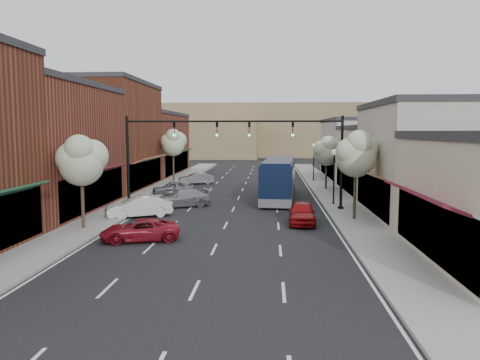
% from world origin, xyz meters
% --- Properties ---
extents(ground, '(160.00, 160.00, 0.00)m').
position_xyz_m(ground, '(0.00, 0.00, 0.00)').
color(ground, black).
rests_on(ground, ground).
extents(sidewalk_left, '(2.80, 73.00, 0.15)m').
position_xyz_m(sidewalk_left, '(-8.40, 18.50, 0.07)').
color(sidewalk_left, gray).
rests_on(sidewalk_left, ground).
extents(sidewalk_right, '(2.80, 73.00, 0.15)m').
position_xyz_m(sidewalk_right, '(8.40, 18.50, 0.07)').
color(sidewalk_right, gray).
rests_on(sidewalk_right, ground).
extents(curb_left, '(0.25, 73.00, 0.17)m').
position_xyz_m(curb_left, '(-7.00, 18.50, 0.07)').
color(curb_left, gray).
rests_on(curb_left, ground).
extents(curb_right, '(0.25, 73.00, 0.17)m').
position_xyz_m(curb_right, '(7.00, 18.50, 0.07)').
color(curb_right, gray).
rests_on(curb_right, ground).
extents(bldg_left_midnear, '(10.14, 14.10, 9.40)m').
position_xyz_m(bldg_left_midnear, '(-14.23, 6.00, 4.66)').
color(bldg_left_midnear, brown).
rests_on(bldg_left_midnear, ground).
extents(bldg_left_midfar, '(10.14, 14.10, 10.90)m').
position_xyz_m(bldg_left_midfar, '(-14.24, 20.00, 5.40)').
color(bldg_left_midfar, brown).
rests_on(bldg_left_midfar, ground).
extents(bldg_left_far, '(10.14, 18.10, 8.40)m').
position_xyz_m(bldg_left_far, '(-14.22, 36.00, 4.16)').
color(bldg_left_far, brown).
rests_on(bldg_left_far, ground).
extents(bldg_right_midnear, '(9.14, 12.10, 7.90)m').
position_xyz_m(bldg_right_midnear, '(13.72, 6.00, 3.91)').
color(bldg_right_midnear, '#B7AD9D').
rests_on(bldg_right_midnear, ground).
extents(bldg_right_midfar, '(9.14, 12.10, 6.40)m').
position_xyz_m(bldg_right_midfar, '(13.70, 18.00, 3.17)').
color(bldg_right_midfar, beige).
rests_on(bldg_right_midfar, ground).
extents(bldg_right_far, '(9.14, 16.10, 7.40)m').
position_xyz_m(bldg_right_far, '(13.71, 32.00, 3.66)').
color(bldg_right_far, '#B7AD9D').
rests_on(bldg_right_far, ground).
extents(hill_far, '(120.00, 30.00, 12.00)m').
position_xyz_m(hill_far, '(0.00, 90.00, 6.00)').
color(hill_far, '#7A6647').
rests_on(hill_far, ground).
extents(hill_near, '(50.00, 20.00, 8.00)m').
position_xyz_m(hill_near, '(-25.00, 78.00, 4.00)').
color(hill_near, '#7A6647').
rests_on(hill_near, ground).
extents(signal_mast_right, '(8.22, 0.46, 7.00)m').
position_xyz_m(signal_mast_right, '(5.62, 8.00, 4.62)').
color(signal_mast_right, black).
rests_on(signal_mast_right, ground).
extents(signal_mast_left, '(8.22, 0.46, 7.00)m').
position_xyz_m(signal_mast_left, '(-5.62, 8.00, 4.62)').
color(signal_mast_left, black).
rests_on(signal_mast_left, ground).
extents(tree_right_near, '(2.85, 2.65, 5.95)m').
position_xyz_m(tree_right_near, '(8.35, 3.94, 4.45)').
color(tree_right_near, '#47382B').
rests_on(tree_right_near, ground).
extents(tree_right_far, '(2.85, 2.65, 5.43)m').
position_xyz_m(tree_right_far, '(8.35, 19.94, 3.99)').
color(tree_right_far, '#47382B').
rests_on(tree_right_far, ground).
extents(tree_left_near, '(2.85, 2.65, 5.69)m').
position_xyz_m(tree_left_near, '(-8.25, -0.06, 4.22)').
color(tree_left_near, '#47382B').
rests_on(tree_left_near, ground).
extents(tree_left_far, '(2.85, 2.65, 6.13)m').
position_xyz_m(tree_left_far, '(-8.25, 25.94, 4.60)').
color(tree_left_far, '#47382B').
rests_on(tree_left_far, ground).
extents(lamp_post_near, '(0.44, 0.44, 4.44)m').
position_xyz_m(lamp_post_near, '(7.80, 10.50, 3.01)').
color(lamp_post_near, black).
rests_on(lamp_post_near, ground).
extents(lamp_post_far, '(0.44, 0.44, 4.44)m').
position_xyz_m(lamp_post_far, '(7.80, 28.00, 3.01)').
color(lamp_post_far, black).
rests_on(lamp_post_far, ground).
extents(coach_bus, '(3.27, 11.53, 3.48)m').
position_xyz_m(coach_bus, '(3.52, 13.28, 1.82)').
color(coach_bus, black).
rests_on(coach_bus, ground).
extents(red_hatchback, '(1.85, 4.22, 1.41)m').
position_xyz_m(red_hatchback, '(4.80, 2.84, 0.71)').
color(red_hatchback, maroon).
rests_on(red_hatchback, ground).
extents(parked_car_a, '(4.58, 2.98, 1.17)m').
position_xyz_m(parked_car_a, '(-4.20, -2.42, 0.59)').
color(parked_car_a, maroon).
rests_on(parked_car_a, ground).
extents(parked_car_b, '(4.64, 3.37, 1.46)m').
position_xyz_m(parked_car_b, '(-6.20, 4.38, 0.73)').
color(parked_car_b, silver).
rests_on(parked_car_b, ground).
extents(parked_car_c, '(5.06, 3.78, 1.36)m').
position_xyz_m(parked_car_c, '(-4.20, 8.88, 0.68)').
color(parked_car_c, gray).
rests_on(parked_car_c, ground).
extents(parked_car_d, '(4.07, 2.58, 1.29)m').
position_xyz_m(parked_car_d, '(-6.20, 15.59, 0.64)').
color(parked_car_d, slate).
rests_on(parked_car_d, ground).
extents(parked_car_e, '(4.09, 2.59, 1.27)m').
position_xyz_m(parked_car_e, '(-5.45, 24.44, 0.64)').
color(parked_car_e, gray).
rests_on(parked_car_e, ground).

